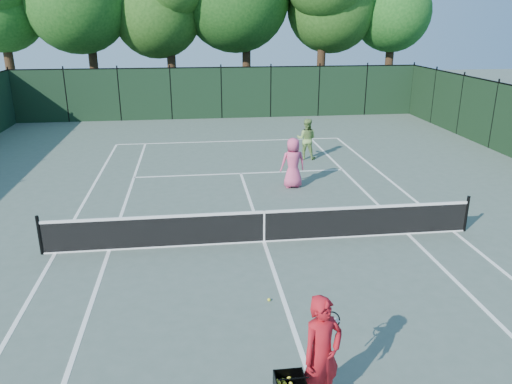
{
  "coord_description": "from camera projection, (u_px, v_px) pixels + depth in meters",
  "views": [
    {
      "loc": [
        -1.8,
        -12.27,
        5.77
      ],
      "look_at": [
        -0.09,
        1.0,
        1.1
      ],
      "focal_mm": 35.0,
      "sensor_mm": 36.0,
      "label": 1
    }
  ],
  "objects": [
    {
      "name": "center_service_line",
      "position": [
        264.0,
        242.0,
        13.6
      ],
      "size": [
        0.1,
        12.8,
        0.01
      ],
      "primitive_type": "cube",
      "color": "white",
      "rests_on": "ground"
    },
    {
      "name": "player_green",
      "position": [
        306.0,
        139.0,
        21.4
      ],
      "size": [
        1.02,
        0.91,
        1.75
      ],
      "rotation": [
        0.0,
        0.0,
        2.8
      ],
      "color": "#7BA351",
      "rests_on": "ground"
    },
    {
      "name": "sideline_singles_right",
      "position": [
        408.0,
        234.0,
        14.1
      ],
      "size": [
        0.1,
        23.77,
        0.01
      ],
      "primitive_type": "cube",
      "color": "white",
      "rests_on": "ground"
    },
    {
      "name": "loose_ball_midcourt",
      "position": [
        269.0,
        300.0,
        10.74
      ],
      "size": [
        0.07,
        0.07,
        0.07
      ],
      "primitive_type": "sphere",
      "color": "yellow",
      "rests_on": "ground"
    },
    {
      "name": "sideline_doubles_right",
      "position": [
        453.0,
        231.0,
        14.26
      ],
      "size": [
        0.1,
        23.77,
        0.01
      ],
      "primitive_type": "cube",
      "color": "white",
      "rests_on": "ground"
    },
    {
      "name": "coach",
      "position": [
        322.0,
        355.0,
        7.51
      ],
      "size": [
        0.84,
        0.91,
        1.95
      ],
      "rotation": [
        0.0,
        0.0,
        0.42
      ],
      "color": "#B0141D",
      "rests_on": "ground"
    },
    {
      "name": "player_pink",
      "position": [
        293.0,
        163.0,
        17.74
      ],
      "size": [
        0.93,
        0.66,
        1.81
      ],
      "rotation": [
        0.0,
        0.0,
        3.24
      ],
      "color": "#DA4C7B",
      "rests_on": "ground"
    },
    {
      "name": "baseline_far",
      "position": [
        230.0,
        141.0,
        24.73
      ],
      "size": [
        10.97,
        0.1,
        0.01
      ],
      "primitive_type": "cube",
      "color": "white",
      "rests_on": "ground"
    },
    {
      "name": "ground",
      "position": [
        264.0,
        242.0,
        13.6
      ],
      "size": [
        90.0,
        90.0,
        0.0
      ],
      "primitive_type": "plane",
      "color": "#4C5C52",
      "rests_on": "ground"
    },
    {
      "name": "sideline_doubles_left",
      "position": [
        55.0,
        253.0,
        12.94
      ],
      "size": [
        0.1,
        23.77,
        0.01
      ],
      "primitive_type": "cube",
      "color": "white",
      "rests_on": "ground"
    },
    {
      "name": "tennis_net",
      "position": [
        264.0,
        226.0,
        13.45
      ],
      "size": [
        11.69,
        0.09,
        1.06
      ],
      "color": "black",
      "rests_on": "ground"
    },
    {
      "name": "sideline_singles_left",
      "position": [
        109.0,
        250.0,
        13.11
      ],
      "size": [
        0.1,
        23.77,
        0.01
      ],
      "primitive_type": "cube",
      "color": "white",
      "rests_on": "ground"
    },
    {
      "name": "fence_far",
      "position": [
        221.0,
        93.0,
        29.97
      ],
      "size": [
        24.0,
        0.05,
        3.0
      ],
      "primitive_type": "cube",
      "color": "black",
      "rests_on": "ground"
    },
    {
      "name": "service_line_far",
      "position": [
        241.0,
        173.0,
        19.6
      ],
      "size": [
        8.23,
        0.1,
        0.01
      ],
      "primitive_type": "cube",
      "color": "white",
      "rests_on": "ground"
    }
  ]
}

